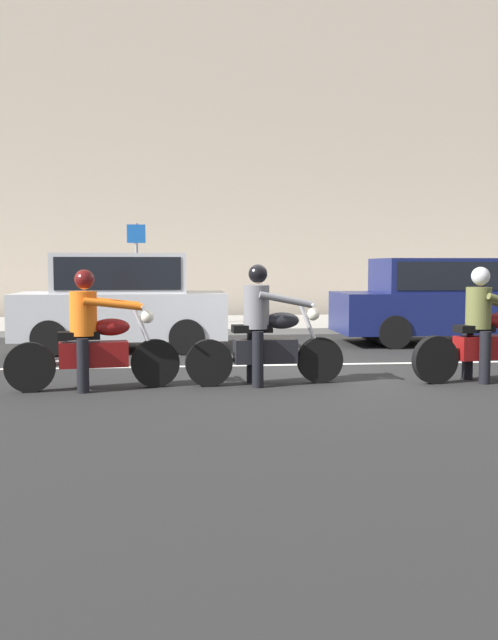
{
  "coord_description": "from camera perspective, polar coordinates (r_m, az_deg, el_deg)",
  "views": [
    {
      "loc": [
        -1.78,
        -10.13,
        1.58
      ],
      "look_at": [
        -0.79,
        -0.79,
        0.86
      ],
      "focal_mm": 39.73,
      "sensor_mm": 36.0,
      "label": 1
    }
  ],
  "objects": [
    {
      "name": "parked_hatchback_silver",
      "position": [
        13.32,
        -10.23,
        1.56
      ],
      "size": [
        3.83,
        1.76,
        1.8
      ],
      "color": "#B2B5BA",
      "rests_on": "ground_plane"
    },
    {
      "name": "ground_plane",
      "position": [
        10.41,
        3.88,
        -4.33
      ],
      "size": [
        80.0,
        80.0,
        0.0
      ],
      "primitive_type": "plane",
      "color": "black"
    },
    {
      "name": "street_sign_post",
      "position": [
        17.25,
        -9.04,
        4.52
      ],
      "size": [
        0.44,
        0.08,
        2.45
      ],
      "color": "gray",
      "rests_on": "sidewalk_slab"
    },
    {
      "name": "building_facade",
      "position": [
        22.29,
        -1.36,
        18.67
      ],
      "size": [
        40.0,
        1.4,
        14.13
      ],
      "primitive_type": "cube",
      "color": "#B7A893",
      "rests_on": "ground_plane"
    },
    {
      "name": "sidewalk_slab",
      "position": [
        18.28,
        -0.45,
        -0.32
      ],
      "size": [
        40.0,
        4.4,
        0.14
      ],
      "primitive_type": "cube",
      "color": "#99968E",
      "rests_on": "ground_plane"
    },
    {
      "name": "lane_marking_stripe",
      "position": [
        11.44,
        7.14,
        -3.54
      ],
      "size": [
        18.0,
        0.14,
        0.01
      ],
      "primitive_type": "cube",
      "color": "silver",
      "rests_on": "ground_plane"
    },
    {
      "name": "motorcycle_with_rider_gray",
      "position": [
        9.36,
        1.24,
        -1.26
      ],
      "size": [
        2.13,
        0.7,
        1.6
      ],
      "color": "black",
      "rests_on": "ground_plane"
    },
    {
      "name": "motorcycle_with_rider_olive",
      "position": [
        10.17,
        18.45,
        -1.13
      ],
      "size": [
        2.17,
        0.76,
        1.56
      ],
      "color": "black",
      "rests_on": "ground_plane"
    },
    {
      "name": "parked_sedan_navy",
      "position": [
        14.86,
        15.77,
        1.58
      ],
      "size": [
        4.73,
        1.82,
        1.72
      ],
      "color": "#11194C",
      "rests_on": "ground_plane"
    },
    {
      "name": "motorcycle_with_rider_orange_stripe",
      "position": [
        9.2,
        -12.48,
        -1.62
      ],
      "size": [
        2.18,
        0.74,
        1.53
      ],
      "color": "black",
      "rests_on": "ground_plane"
    }
  ]
}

